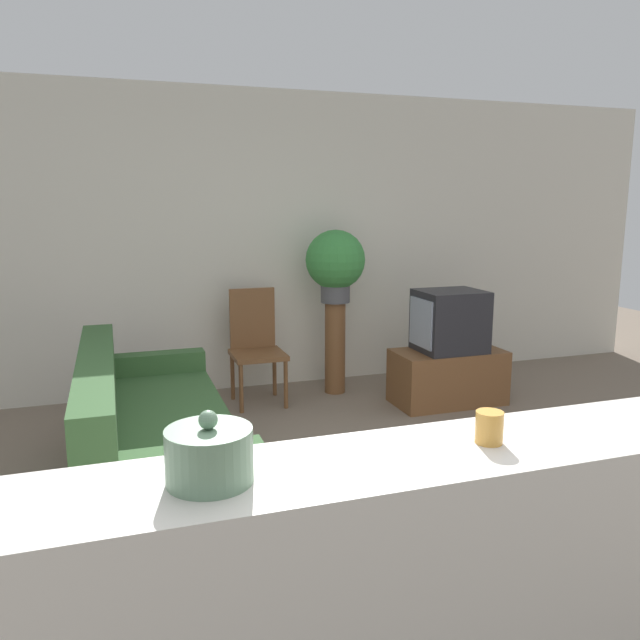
% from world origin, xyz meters
% --- Properties ---
extents(ground_plane, '(14.00, 14.00, 0.00)m').
position_xyz_m(ground_plane, '(0.00, 0.00, 0.00)').
color(ground_plane, '#756656').
extents(wall_back, '(9.00, 0.06, 2.70)m').
position_xyz_m(wall_back, '(0.00, 3.43, 1.35)').
color(wall_back, beige).
rests_on(wall_back, ground_plane).
extents(couch, '(0.84, 2.08, 0.84)m').
position_xyz_m(couch, '(-0.82, 1.47, 0.30)').
color(couch, '#33562D').
rests_on(couch, ground_plane).
extents(tv_stand, '(0.94, 0.48, 0.46)m').
position_xyz_m(tv_stand, '(1.71, 2.37, 0.23)').
color(tv_stand, brown).
rests_on(tv_stand, ground_plane).
extents(television, '(0.55, 0.46, 0.52)m').
position_xyz_m(television, '(1.71, 2.37, 0.72)').
color(television, '#232328').
rests_on(television, tv_stand).
extents(wooden_chair, '(0.44, 0.44, 0.98)m').
position_xyz_m(wooden_chair, '(0.16, 2.95, 0.53)').
color(wooden_chair, brown).
rests_on(wooden_chair, ground_plane).
extents(plant_stand, '(0.18, 0.18, 0.83)m').
position_xyz_m(plant_stand, '(0.90, 2.98, 0.42)').
color(plant_stand, brown).
rests_on(plant_stand, ground_plane).
extents(potted_plant, '(0.53, 0.53, 0.64)m').
position_xyz_m(potted_plant, '(0.90, 2.98, 1.19)').
color(potted_plant, '#4C4C51').
rests_on(potted_plant, plant_stand).
extents(foreground_counter, '(2.91, 0.44, 0.97)m').
position_xyz_m(foreground_counter, '(0.00, -0.60, 0.48)').
color(foreground_counter, silver).
rests_on(foreground_counter, ground_plane).
extents(decorative_bowl, '(0.24, 0.24, 0.20)m').
position_xyz_m(decorative_bowl, '(-0.76, -0.60, 1.04)').
color(decorative_bowl, gray).
rests_on(decorative_bowl, foreground_counter).
extents(candle_jar, '(0.09, 0.09, 0.10)m').
position_xyz_m(candle_jar, '(0.11, -0.60, 1.02)').
color(candle_jar, gold).
rests_on(candle_jar, foreground_counter).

